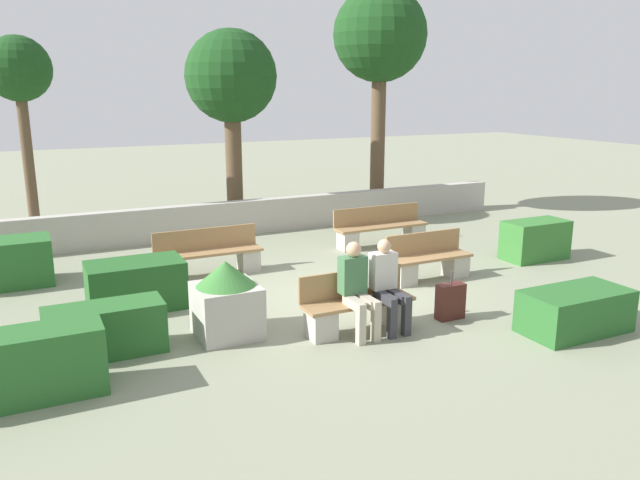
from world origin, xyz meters
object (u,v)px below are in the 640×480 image
(bench_front, at_px, (358,309))
(person_seated_woman, at_px, (357,285))
(planter_corner_left, at_px, (227,299))
(tree_leftmost, at_px, (19,75))
(bench_right_side, at_px, (381,230))
(tree_center_right, at_px, (380,38))
(bench_left_side, at_px, (429,263))
(bench_back, at_px, (209,257))
(tree_center_left, at_px, (231,80))
(person_seated_man, at_px, (387,281))
(suitcase, at_px, (450,301))

(bench_front, distance_m, person_seated_woman, 0.45)
(planter_corner_left, bearing_deg, tree_leftmost, 106.24)
(bench_right_side, distance_m, tree_center_right, 5.86)
(bench_left_side, bearing_deg, tree_center_right, 59.17)
(bench_back, relative_size, tree_center_left, 0.41)
(bench_back, distance_m, person_seated_man, 4.13)
(bench_front, distance_m, tree_center_right, 10.03)
(bench_left_side, distance_m, suitcase, 2.00)
(planter_corner_left, bearing_deg, person_seated_woman, -24.85)
(bench_front, height_order, planter_corner_left, planter_corner_left)
(bench_left_side, xyz_separation_m, tree_center_right, (2.48, 6.01, 4.41))
(tree_center_right, bearing_deg, bench_right_side, -119.48)
(bench_front, distance_m, tree_center_left, 8.48)
(bench_right_side, bearing_deg, bench_back, -176.75)
(planter_corner_left, relative_size, tree_leftmost, 0.24)
(bench_back, height_order, tree_center_right, tree_center_right)
(suitcase, xyz_separation_m, tree_center_left, (-0.77, 7.99, 3.35))
(person_seated_man, bearing_deg, bench_right_side, 59.66)
(person_seated_woman, xyz_separation_m, tree_center_left, (0.82, 7.91, 2.89))
(bench_right_side, relative_size, tree_center_right, 0.36)
(bench_left_side, distance_m, bench_right_side, 2.69)
(bench_left_side, xyz_separation_m, tree_leftmost, (-6.39, 6.75, 3.40))
(bench_front, bearing_deg, tree_center_right, 57.34)
(bench_left_side, bearing_deg, suitcase, -124.71)
(person_seated_woman, bearing_deg, tree_center_left, 84.07)
(person_seated_woman, bearing_deg, bench_left_side, 34.57)
(bench_right_side, bearing_deg, tree_center_right, 56.36)
(bench_front, height_order, bench_right_side, same)
(bench_back, bearing_deg, person_seated_man, -62.77)
(bench_left_side, xyz_separation_m, planter_corner_left, (-4.15, -0.93, 0.22))
(bench_front, xyz_separation_m, planter_corner_left, (-1.77, 0.64, 0.22))
(suitcase, bearing_deg, person_seated_woman, 177.09)
(person_seated_woman, bearing_deg, person_seated_man, -0.37)
(bench_left_side, height_order, tree_center_left, tree_center_left)
(planter_corner_left, bearing_deg, person_seated_man, -19.67)
(bench_left_side, bearing_deg, person_seated_man, -147.54)
(tree_center_right, bearing_deg, bench_left_side, -112.39)
(bench_left_side, bearing_deg, planter_corner_left, -175.77)
(person_seated_man, bearing_deg, bench_back, 112.44)
(bench_back, xyz_separation_m, person_seated_man, (1.57, -3.80, 0.39))
(bench_front, relative_size, tree_leftmost, 0.37)
(tree_leftmost, distance_m, tree_center_right, 8.95)
(person_seated_woman, relative_size, planter_corner_left, 1.22)
(suitcase, height_order, tree_center_left, tree_center_left)
(tree_center_right, bearing_deg, bench_front, -122.66)
(suitcase, distance_m, tree_leftmost, 10.73)
(bench_right_side, relative_size, person_seated_man, 1.65)
(bench_back, bearing_deg, person_seated_woman, -69.52)
(bench_left_side, relative_size, tree_leftmost, 0.35)
(person_seated_man, relative_size, tree_center_right, 0.22)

